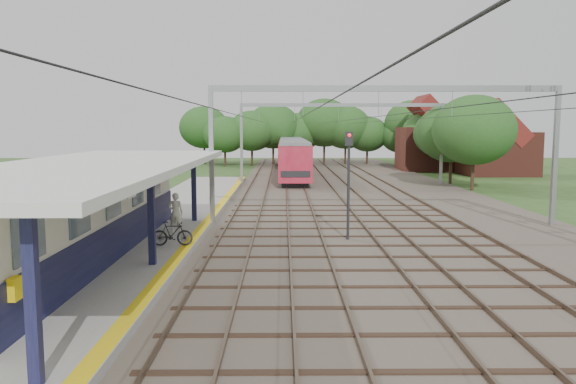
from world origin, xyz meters
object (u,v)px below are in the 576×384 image
object	(u,v)px
train	(292,154)
bicycle	(172,234)
person	(176,213)
signal_post	(349,170)

from	to	relation	value
train	bicycle	bearing A→B (deg)	-97.59
bicycle	train	bearing A→B (deg)	-8.54
person	bicycle	world-z (taller)	person
bicycle	train	world-z (taller)	train
person	bicycle	size ratio (longest dim) A/B	1.10
person	signal_post	size ratio (longest dim) A/B	0.37
person	train	xyz separation A→B (m)	(5.71, 37.09, 0.82)
bicycle	signal_post	world-z (taller)	signal_post
train	signal_post	xyz separation A→B (m)	(1.85, -37.49, 1.07)
person	signal_post	world-z (taller)	signal_post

